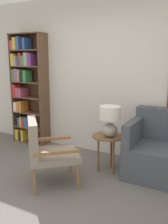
{
  "coord_description": "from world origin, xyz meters",
  "views": [
    {
      "loc": [
        1.82,
        -1.88,
        1.65
      ],
      "look_at": [
        0.15,
        1.18,
        0.9
      ],
      "focal_mm": 40.0,
      "sensor_mm": 36.0,
      "label": 1
    }
  ],
  "objects": [
    {
      "name": "table_lamp",
      "position": [
        0.5,
        1.31,
        0.81
      ],
      "size": [
        0.31,
        0.31,
        0.44
      ],
      "color": "#A59E93",
      "rests_on": "side_table"
    },
    {
      "name": "ground_plane",
      "position": [
        0.0,
        0.0,
        0.0
      ],
      "size": [
        14.0,
        14.0,
        0.0
      ],
      "primitive_type": "plane",
      "color": "#66605B"
    },
    {
      "name": "side_table",
      "position": [
        0.46,
        1.35,
        0.48
      ],
      "size": [
        0.46,
        0.46,
        0.55
      ],
      "color": "brown",
      "rests_on": "ground_plane"
    },
    {
      "name": "armchair",
      "position": [
        -0.11,
        0.58,
        0.51
      ],
      "size": [
        0.86,
        0.86,
        0.89
      ],
      "color": "olive",
      "rests_on": "ground_plane"
    },
    {
      "name": "bookshelf",
      "position": [
        -1.5,
        1.85,
        1.12
      ],
      "size": [
        0.72,
        0.3,
        2.11
      ],
      "color": "brown",
      "rests_on": "ground_plane"
    },
    {
      "name": "wall_back",
      "position": [
        0.03,
        2.03,
        1.35
      ],
      "size": [
        6.4,
        0.08,
        2.7
      ],
      "color": "silver",
      "rests_on": "ground_plane"
    }
  ]
}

